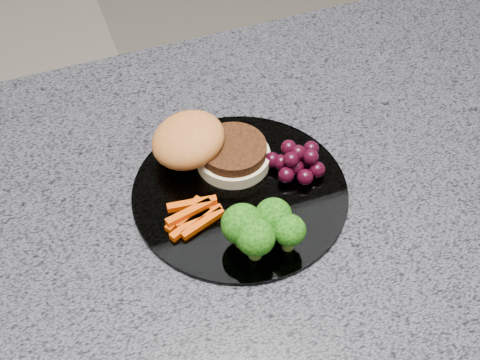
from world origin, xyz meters
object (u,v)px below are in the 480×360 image
(island_cabinet, at_px, (281,346))
(grape_bunch, at_px, (297,161))
(burger, at_px, (204,148))
(plate, at_px, (240,193))

(island_cabinet, distance_m, grape_bunch, 0.49)
(burger, distance_m, grape_bunch, 0.11)
(burger, xyz_separation_m, grape_bunch, (0.10, -0.05, -0.01))
(island_cabinet, xyz_separation_m, plate, (-0.08, -0.01, 0.47))
(island_cabinet, xyz_separation_m, grape_bunch, (-0.00, -0.00, 0.49))
(plate, relative_size, burger, 1.53)
(island_cabinet, xyz_separation_m, burger, (-0.10, 0.05, 0.50))
(island_cabinet, height_order, grape_bunch, grape_bunch)
(plate, bearing_deg, island_cabinet, 8.14)
(burger, bearing_deg, grape_bunch, -4.54)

